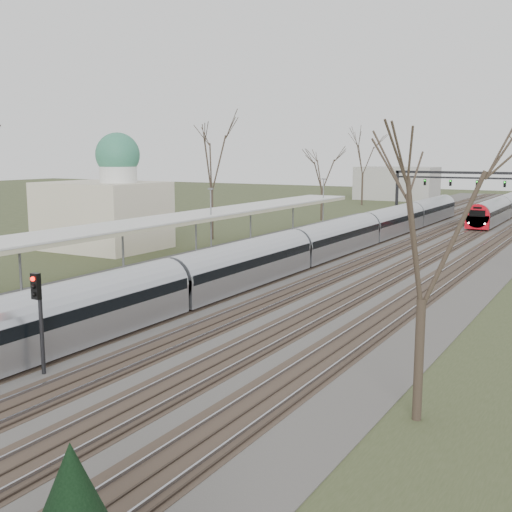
{
  "coord_description": "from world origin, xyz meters",
  "views": [
    {
      "loc": [
        18.27,
        -4.59,
        8.59
      ],
      "look_at": [
        -2.03,
        30.73,
        2.0
      ],
      "focal_mm": 45.0,
      "sensor_mm": 36.0,
      "label": 1
    }
  ],
  "objects": [
    {
      "name": "signal_post",
      "position": [
        -0.75,
        11.89,
        2.72
      ],
      "size": [
        0.35,
        0.45,
        4.1
      ],
      "color": "black",
      "rests_on": "ground"
    },
    {
      "name": "track_bed",
      "position": [
        0.26,
        55.0,
        0.06
      ],
      "size": [
        24.0,
        160.0,
        0.22
      ],
      "color": "#474442",
      "rests_on": "ground"
    },
    {
      "name": "tree_west_far",
      "position": [
        -17.0,
        48.0,
        8.02
      ],
      "size": [
        5.5,
        5.5,
        11.33
      ],
      "color": "#2D231C",
      "rests_on": "ground"
    },
    {
      "name": "dome_building",
      "position": [
        -21.71,
        38.0,
        3.72
      ],
      "size": [
        10.0,
        8.0,
        10.3
      ],
      "color": "beige",
      "rests_on": "ground"
    },
    {
      "name": "canopy",
      "position": [
        -9.05,
        32.99,
        3.93
      ],
      "size": [
        4.1,
        50.0,
        3.11
      ],
      "color": "slate",
      "rests_on": "platform"
    },
    {
      "name": "signal_gantry",
      "position": [
        0.29,
        84.99,
        4.91
      ],
      "size": [
        21.0,
        0.59,
        6.08
      ],
      "color": "black",
      "rests_on": "ground"
    },
    {
      "name": "train_far",
      "position": [
        4.5,
        90.06,
        1.48
      ],
      "size": [
        2.62,
        45.21,
        3.05
      ],
      "color": "#B4B8BF",
      "rests_on": "ground"
    },
    {
      "name": "train_near",
      "position": [
        -2.5,
        44.62,
        1.48
      ],
      "size": [
        2.62,
        75.21,
        3.05
      ],
      "color": "#B4B8BF",
      "rests_on": "ground"
    },
    {
      "name": "tree_east_near",
      "position": [
        13.0,
        15.0,
        6.55
      ],
      "size": [
        4.5,
        4.5,
        9.27
      ],
      "color": "#2D231C",
      "rests_on": "ground"
    },
    {
      "name": "platform",
      "position": [
        -9.05,
        37.5,
        0.5
      ],
      "size": [
        3.5,
        69.0,
        1.0
      ],
      "primitive_type": "cube",
      "color": "#9E9B93",
      "rests_on": "ground"
    }
  ]
}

